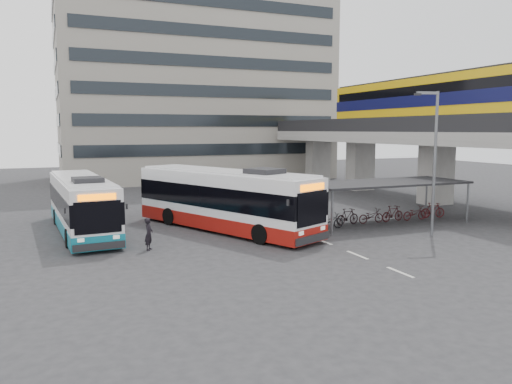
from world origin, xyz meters
name	(u,v)px	position (x,y,z in m)	size (l,w,h in m)	color
ground	(279,246)	(0.00, 0.00, 0.00)	(120.00, 120.00, 0.00)	#28282B
viaduct	(411,123)	(17.00, 11.03, 6.23)	(8.00, 32.00, 9.68)	gray
bike_shelter	(384,200)	(8.47, 3.00, 1.44)	(10.00, 4.00, 2.54)	#595B60
office_block	(194,71)	(6.00, 36.00, 12.50)	(30.00, 15.00, 25.00)	gray
road_markings	(357,255)	(2.50, -3.00, 0.01)	(0.15, 7.60, 0.01)	beige
bus_main	(224,200)	(-1.17, 4.78, 1.70)	(7.49, 12.39, 3.66)	white
bus_teal	(82,205)	(-8.66, 7.20, 1.53)	(3.13, 11.30, 3.30)	white
pedestrian	(149,234)	(-6.04, 1.62, 0.77)	(0.56, 0.37, 1.54)	black
lamp_post	(433,155)	(8.41, -1.06, 4.35)	(1.32, 0.48, 7.63)	#595B60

